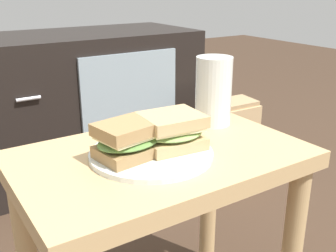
% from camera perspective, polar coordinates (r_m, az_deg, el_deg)
% --- Properties ---
extents(side_table, '(0.56, 0.36, 0.46)m').
position_cam_1_polar(side_table, '(0.83, -0.97, -9.37)').
color(side_table, tan).
rests_on(side_table, ground).
extents(tv_cabinet, '(0.96, 0.46, 0.58)m').
position_cam_1_polar(tv_cabinet, '(1.74, -12.16, 3.13)').
color(tv_cabinet, black).
rests_on(tv_cabinet, ground).
extents(plate, '(0.24, 0.24, 0.01)m').
position_cam_1_polar(plate, '(0.77, -2.38, -3.92)').
color(plate, silver).
rests_on(plate, side_table).
extents(sandwich_front, '(0.13, 0.11, 0.07)m').
position_cam_1_polar(sandwich_front, '(0.74, -5.53, -1.94)').
color(sandwich_front, '#9E7A4C').
rests_on(sandwich_front, plate).
extents(sandwich_back, '(0.13, 0.12, 0.07)m').
position_cam_1_polar(sandwich_back, '(0.78, 0.53, -0.66)').
color(sandwich_back, tan).
rests_on(sandwich_back, plate).
extents(beer_glass, '(0.08, 0.08, 0.16)m').
position_cam_1_polar(beer_glass, '(0.93, 6.41, 4.77)').
color(beer_glass, silver).
rests_on(beer_glass, side_table).
extents(paper_bag, '(0.22, 0.13, 0.33)m').
position_cam_1_polar(paper_bag, '(1.67, 8.60, -1.96)').
color(paper_bag, tan).
rests_on(paper_bag, ground).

